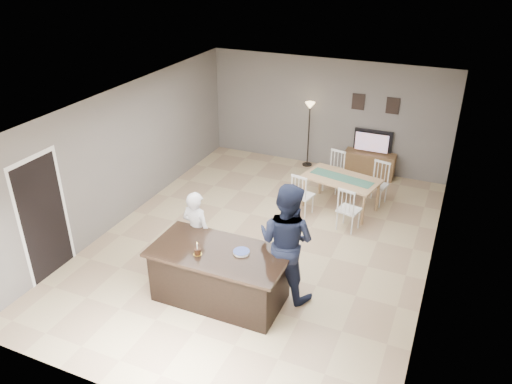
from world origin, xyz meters
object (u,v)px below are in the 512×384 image
at_px(plate_stack, 241,252).
at_px(man, 286,241).
at_px(woman, 197,232).
at_px(birthday_cake, 197,251).
at_px(television, 372,142).
at_px(floor_lamp, 309,117).
at_px(tv_console, 369,164).
at_px(dining_table, 341,183).
at_px(kitchen_island, 220,275).

bearing_deg(plate_stack, man, 39.26).
bearing_deg(woman, birthday_cake, 129.28).
height_order(television, birthday_cake, television).
bearing_deg(floor_lamp, tv_console, -0.73).
bearing_deg(man, television, -84.26).
bearing_deg(dining_table, tv_console, 95.62).
distance_m(kitchen_island, tv_console, 5.70).
relative_size(tv_console, woman, 0.79).
distance_m(man, dining_table, 3.16).
relative_size(birthday_cake, floor_lamp, 0.13).
xyz_separation_m(tv_console, man, (-0.30, -5.02, 0.69)).
xyz_separation_m(kitchen_island, man, (0.90, 0.55, 0.53)).
relative_size(tv_console, television, 1.31).
height_order(kitchen_island, woman, woman).
relative_size(birthday_cake, plate_stack, 0.83).
bearing_deg(plate_stack, woman, 156.36).
xyz_separation_m(television, floor_lamp, (-1.57, -0.05, 0.42)).
xyz_separation_m(plate_stack, dining_table, (0.64, 3.60, -0.32)).
distance_m(kitchen_island, plate_stack, 0.58).
relative_size(man, dining_table, 0.98).
xyz_separation_m(kitchen_island, woman, (-0.71, 0.55, 0.30)).
relative_size(television, birthday_cake, 4.32).
bearing_deg(woman, floor_lamp, -85.25).
distance_m(kitchen_island, floor_lamp, 5.66).
bearing_deg(woman, man, -171.43).
bearing_deg(dining_table, birthday_cake, -95.27).
xyz_separation_m(kitchen_island, tv_console, (1.20, 5.57, -0.15)).
relative_size(kitchen_island, dining_table, 1.07).
relative_size(kitchen_island, floor_lamp, 1.30).
height_order(woman, plate_stack, woman).
xyz_separation_m(kitchen_island, floor_lamp, (-0.37, 5.59, 0.83)).
bearing_deg(dining_table, floor_lamp, 137.73).
xyz_separation_m(kitchen_island, birthday_cake, (-0.26, -0.20, 0.50)).
height_order(television, plate_stack, television).
bearing_deg(woman, television, -101.97).
bearing_deg(man, plate_stack, 48.37).
height_order(kitchen_island, plate_stack, plate_stack).
bearing_deg(tv_console, dining_table, -96.78).
xyz_separation_m(plate_stack, floor_lamp, (-0.71, 5.50, 0.36)).
bearing_deg(floor_lamp, television, 1.82).
height_order(kitchen_island, dining_table, dining_table).
relative_size(tv_console, plate_stack, 4.70).
height_order(plate_stack, dining_table, plate_stack).
relative_size(man, floor_lamp, 1.20).
bearing_deg(floor_lamp, woman, -93.81).
height_order(television, man, man).
xyz_separation_m(television, birthday_cake, (-1.46, -5.84, 0.09)).
bearing_deg(dining_table, woman, -105.81).
relative_size(television, man, 0.46).
bearing_deg(man, dining_table, -82.28).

